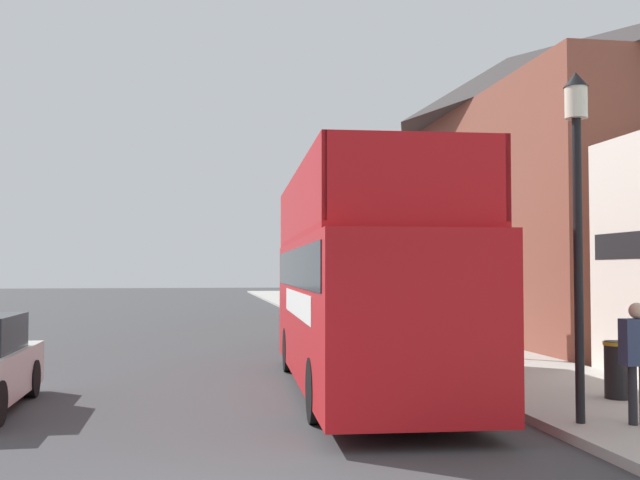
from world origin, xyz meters
TOP-DOWN VIEW (x-y plane):
  - ground_plane at (0.00, 21.00)m, footprint 144.00×144.00m
  - sidewalk at (6.81, 18.00)m, footprint 3.78×108.00m
  - brick_terrace_rear at (11.70, 20.24)m, footprint 6.00×20.89m
  - tour_bus at (3.12, 7.32)m, footprint 2.99×9.73m
  - parked_car_ahead_of_bus at (3.77, 14.74)m, footprint 1.98×4.23m
  - pedestrian_second at (6.14, 2.99)m, footprint 0.45×0.24m
  - lamp_post_nearest at (5.40, 3.22)m, footprint 0.35×0.35m
  - lamp_post_second at (5.57, 12.50)m, footprint 0.35×0.35m
  - litter_bin at (7.04, 5.00)m, footprint 0.48×0.48m

SIDE VIEW (x-z plane):
  - ground_plane at x=0.00m, z-range 0.00..0.00m
  - sidewalk at x=6.81m, z-range 0.00..0.14m
  - litter_bin at x=7.04m, z-range 0.17..1.13m
  - parked_car_ahead_of_bus at x=3.77m, z-range -0.04..1.43m
  - pedestrian_second at x=6.14m, z-range 0.31..2.01m
  - tour_bus at x=3.12m, z-range -0.23..3.90m
  - lamp_post_second at x=5.57m, z-range 0.98..5.26m
  - lamp_post_nearest at x=5.40m, z-range 1.06..6.06m
  - brick_terrace_rear at x=11.70m, z-range 0.00..10.47m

